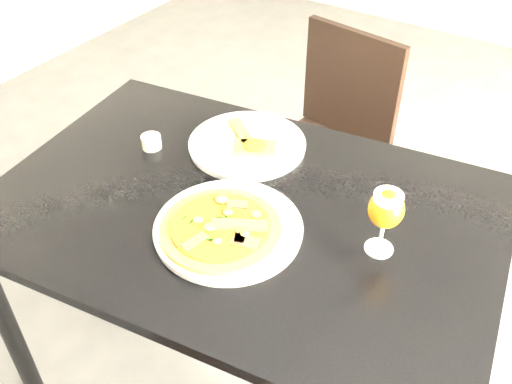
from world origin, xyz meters
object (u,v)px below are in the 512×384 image
Objects in this scene: dining_table at (243,232)px; pizza at (221,228)px; beer_glass at (386,210)px; chair_far at (327,144)px.

pizza is at bearing -86.53° from dining_table.
pizza is at bearing -153.44° from beer_glass.
beer_glass is at bearing -47.30° from chair_far.
beer_glass is at bearing -0.66° from dining_table.
pizza is at bearing -71.69° from chair_far.
chair_far reaches higher than pizza.
chair_far is 0.89m from pizza.
pizza is (0.14, -0.82, 0.30)m from chair_far.
pizza is (0.02, -0.11, 0.12)m from dining_table.
chair_far is 3.20× the size of pizza.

